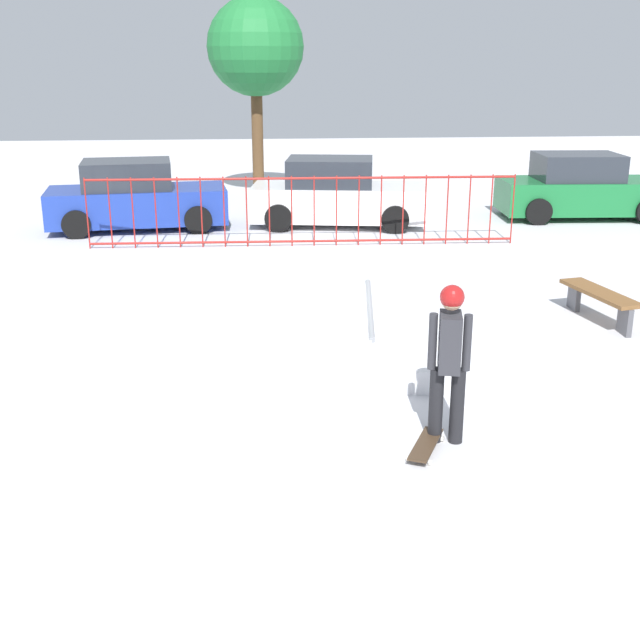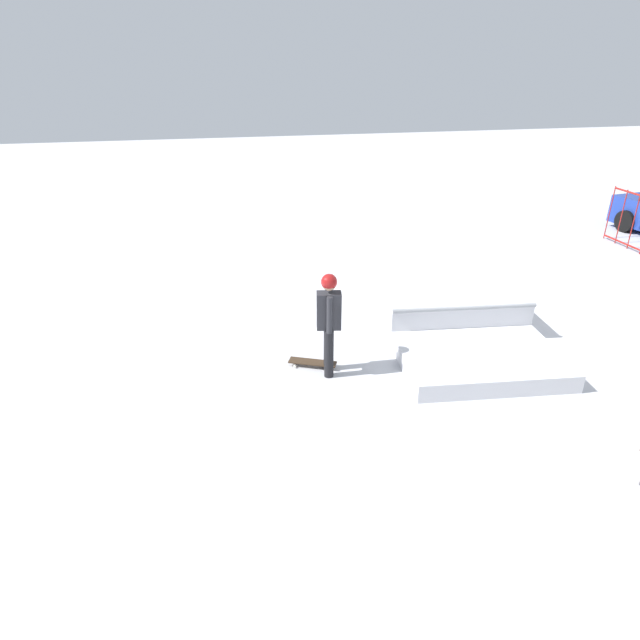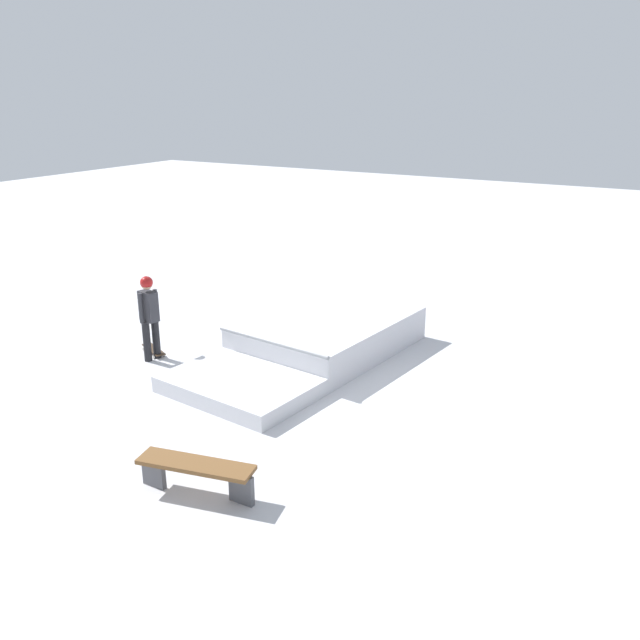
{
  "view_description": "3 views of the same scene",
  "coord_description": "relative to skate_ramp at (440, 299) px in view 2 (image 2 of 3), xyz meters",
  "views": [
    {
      "loc": [
        -1.04,
        -10.76,
        3.91
      ],
      "look_at": [
        -0.29,
        -1.59,
        0.9
      ],
      "focal_mm": 45.53,
      "sensor_mm": 36.0,
      "label": 1
    },
    {
      "loc": [
        8.35,
        -4.94,
        4.62
      ],
      "look_at": [
        0.98,
        -3.25,
        1.0
      ],
      "focal_mm": 30.38,
      "sensor_mm": 36.0,
      "label": 2
    },
    {
      "loc": [
        10.13,
        6.04,
        5.15
      ],
      "look_at": [
        -1.33,
        -0.5,
        0.6
      ],
      "focal_mm": 37.69,
      "sensor_mm": 36.0,
      "label": 3
    }
  ],
  "objects": [
    {
      "name": "skateboard",
      "position": [
        1.52,
        -2.95,
        -0.24
      ],
      "size": [
        0.52,
        0.81,
        0.09
      ],
      "rotation": [
        0.0,
        0.0,
        1.13
      ],
      "color": "#3F2D1E",
      "rests_on": "ground"
    },
    {
      "name": "ground_plane",
      "position": [
        0.84,
        0.35,
        -0.32
      ],
      "size": [
        60.0,
        60.0,
        0.0
      ],
      "primitive_type": "plane",
      "color": "silver"
    },
    {
      "name": "skate_ramp",
      "position": [
        0.0,
        0.0,
        0.0
      ],
      "size": [
        5.67,
        3.22,
        0.74
      ],
      "rotation": [
        0.0,
        0.0,
        -0.12
      ],
      "color": "silver",
      "rests_on": "ground"
    },
    {
      "name": "skater",
      "position": [
        1.77,
        -2.74,
        0.69
      ],
      "size": [
        0.43,
        0.42,
        1.73
      ],
      "rotation": [
        0.0,
        0.0,
        1.38
      ],
      "color": "black",
      "rests_on": "ground"
    }
  ]
}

